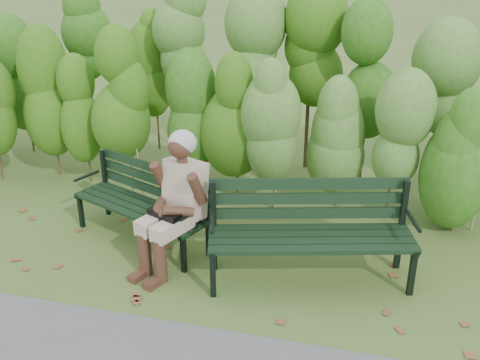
# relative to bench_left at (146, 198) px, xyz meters

# --- Properties ---
(ground) EXTENTS (80.00, 80.00, 0.00)m
(ground) POSITION_rel_bench_left_xyz_m (0.98, -0.32, -0.45)
(ground) COLOR #465322
(hedge_band) EXTENTS (11.04, 1.67, 2.42)m
(hedge_band) POSITION_rel_bench_left_xyz_m (0.98, 1.54, 0.80)
(hedge_band) COLOR #47381E
(hedge_band) RESTS_ON ground
(leaf_litter) EXTENTS (5.88, 2.23, 0.01)m
(leaf_litter) POSITION_rel_bench_left_xyz_m (1.08, -0.37, -0.45)
(leaf_litter) COLOR brown
(leaf_litter) RESTS_ON ground
(bench_left) EXTENTS (1.61, 1.04, 0.77)m
(bench_left) POSITION_rel_bench_left_xyz_m (0.00, 0.00, 0.00)
(bench_left) COLOR black
(bench_left) RESTS_ON ground
(bench_right) EXTENTS (1.90, 1.04, 0.91)m
(bench_right) POSITION_rel_bench_left_xyz_m (1.71, -0.30, 0.08)
(bench_right) COLOR black
(bench_right) RESTS_ON ground
(seated_woman) EXTENTS (0.66, 0.88, 1.31)m
(seated_woman) POSITION_rel_bench_left_xyz_m (0.47, -0.37, 0.26)
(seated_woman) COLOR tan
(seated_woman) RESTS_ON ground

